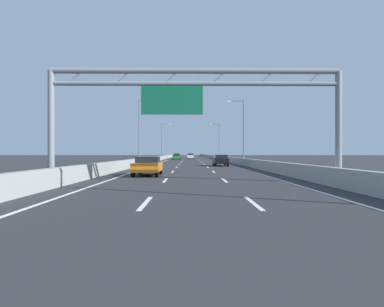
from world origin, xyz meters
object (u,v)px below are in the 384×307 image
at_px(streetlamp_left_mid, 141,128).
at_px(green_car, 176,157).
at_px(sign_gantry, 192,96).
at_px(black_car, 221,160).
at_px(streetlamp_left_far, 163,139).
at_px(streetlamp_right_far, 219,139).
at_px(orange_car, 148,166).
at_px(white_car, 191,156).
at_px(red_car, 177,156).
at_px(streetlamp_right_mid, 242,128).

relative_size(streetlamp_left_mid, green_car, 2.26).
xyz_separation_m(sign_gantry, black_car, (3.81, 23.63, -4.09)).
relative_size(streetlamp_left_mid, streetlamp_left_far, 1.00).
distance_m(streetlamp_right_far, orange_car, 64.11).
bearing_deg(streetlamp_right_far, sign_gantry, -96.29).
relative_size(sign_gantry, streetlamp_left_mid, 1.71).
distance_m(white_car, black_car, 46.92).
bearing_deg(orange_car, black_car, 67.88).
bearing_deg(red_car, streetlamp_left_far, -121.40).
bearing_deg(streetlamp_right_mid, red_car, 104.00).
height_order(streetlamp_left_mid, green_car, streetlamp_left_mid).
relative_size(black_car, orange_car, 1.00).
xyz_separation_m(green_car, orange_car, (0.06, -54.83, 0.02)).
bearing_deg(red_car, streetlamp_right_mid, -76.00).
bearing_deg(streetlamp_right_far, streetlamp_left_mid, -110.98).
relative_size(streetlamp_left_mid, orange_car, 2.19).
bearing_deg(streetlamp_right_mid, streetlamp_left_far, 110.98).
bearing_deg(streetlamp_right_far, black_car, -94.78).
bearing_deg(sign_gantry, streetlamp_right_mid, 75.87).
height_order(streetlamp_left_mid, black_car, streetlamp_left_mid).
xyz_separation_m(streetlamp_right_far, black_car, (-3.82, -45.65, -4.65)).
distance_m(sign_gantry, orange_car, 8.16).
xyz_separation_m(streetlamp_right_mid, streetlamp_left_far, (-14.93, 38.95, 0.00)).
xyz_separation_m(sign_gantry, streetlamp_left_far, (-7.30, 69.28, 0.56)).
xyz_separation_m(streetlamp_right_far, green_car, (-10.93, -8.18, -4.68)).
distance_m(streetlamp_left_far, orange_car, 63.32).
xyz_separation_m(streetlamp_left_mid, red_car, (3.70, 45.02, -4.63)).
height_order(sign_gantry, streetlamp_left_far, streetlamp_left_far).
bearing_deg(sign_gantry, streetlamp_right_far, 83.71).
height_order(streetlamp_left_far, orange_car, streetlamp_left_far).
distance_m(streetlamp_left_mid, white_car, 41.02).
bearing_deg(streetlamp_left_mid, orange_car, -80.44).
bearing_deg(green_car, sign_gantry, -86.91).
distance_m(streetlamp_right_far, green_car, 14.44).
xyz_separation_m(streetlamp_left_far, red_car, (3.70, 6.07, -4.63)).
xyz_separation_m(red_car, orange_car, (0.35, -69.08, -0.03)).
height_order(streetlamp_left_mid, streetlamp_right_mid, same).
distance_m(streetlamp_right_mid, green_car, 32.98).
bearing_deg(streetlamp_left_mid, streetlamp_right_mid, 0.00).
height_order(streetlamp_right_far, white_car, streetlamp_right_far).
bearing_deg(white_car, orange_car, -93.04).
distance_m(streetlamp_right_far, red_car, 13.58).
bearing_deg(streetlamp_left_far, red_car, 58.60).
distance_m(white_car, orange_car, 64.23).
bearing_deg(streetlamp_left_mid, streetlamp_right_far, 69.02).
relative_size(streetlamp_right_mid, streetlamp_left_far, 1.00).
relative_size(black_car, green_car, 1.03).
bearing_deg(red_car, streetlamp_left_mid, -94.70).
relative_size(streetlamp_right_mid, white_car, 2.26).
distance_m(streetlamp_left_mid, streetlamp_left_far, 38.95).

